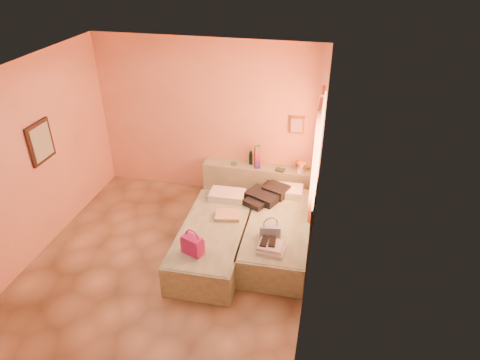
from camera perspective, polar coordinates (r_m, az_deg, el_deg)
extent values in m
plane|color=tan|center=(6.48, -9.60, -11.13)|extent=(4.50, 4.50, 0.00)
cube|color=#FEAC87|center=(7.56, -4.28, 8.09)|extent=(4.00, 0.02, 2.80)
cube|color=#FEAC87|center=(6.67, -26.83, 1.57)|extent=(0.02, 4.50, 2.80)
cube|color=#FEAC87|center=(5.26, 9.73, -2.92)|extent=(0.02, 4.50, 2.80)
cube|color=white|center=(5.11, -12.32, 13.19)|extent=(4.00, 4.50, 0.02)
cube|color=#FBCE9B|center=(6.31, 10.51, 3.95)|extent=(0.02, 1.10, 1.40)
cube|color=#ED6538|center=(6.34, 9.77, 0.57)|extent=(0.05, 0.55, 2.20)
cube|color=#ED6538|center=(6.87, 10.16, 2.99)|extent=(0.05, 0.45, 2.20)
cube|color=black|center=(6.85, -25.07, 4.60)|extent=(0.04, 0.50, 0.60)
cube|color=#C68B42|center=(7.23, 7.58, 7.29)|extent=(0.25, 0.04, 0.30)
cube|color=#ABBB99|center=(7.70, 2.67, -0.36)|extent=(2.05, 0.30, 0.65)
cube|color=#B1C7A0|center=(6.44, -3.48, -8.09)|extent=(0.95, 2.02, 0.50)
cube|color=#B1C7A0|center=(6.57, 5.01, -7.29)|extent=(0.95, 2.02, 0.50)
cylinder|color=#153A1D|center=(7.57, 1.45, 2.96)|extent=(0.08, 0.08, 0.24)
cube|color=#AD156F|center=(7.41, 2.33, 3.09)|extent=(0.12, 0.12, 0.42)
cylinder|color=#478258|center=(7.60, -0.82, 2.19)|extent=(0.13, 0.13, 0.03)
cube|color=#284B32|center=(7.44, 5.36, 1.36)|extent=(0.18, 0.15, 0.03)
cube|color=white|center=(7.38, 8.04, 1.97)|extent=(0.22, 0.22, 0.26)
cube|color=#AD156F|center=(5.78, -6.34, -8.56)|extent=(0.33, 0.25, 0.27)
cube|color=tan|center=(6.47, -1.67, -4.73)|extent=(0.41, 0.35, 0.06)
cube|color=black|center=(6.85, 3.50, -2.09)|extent=(0.71, 0.71, 0.16)
cube|color=#446DA3|center=(6.06, 4.05, -6.85)|extent=(0.31, 0.18, 0.19)
cube|color=silver|center=(5.84, 4.27, -9.05)|extent=(0.38, 0.33, 0.10)
cube|color=black|center=(5.85, 3.79, -8.20)|extent=(0.18, 0.24, 0.02)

